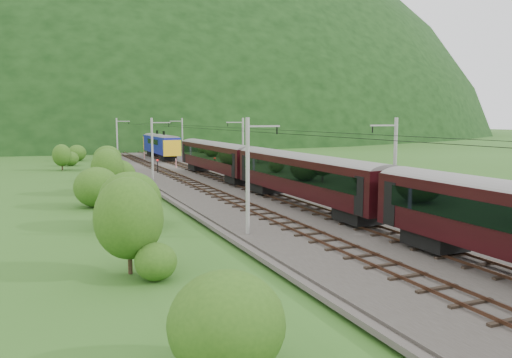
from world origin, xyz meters
name	(u,v)px	position (x,y,z in m)	size (l,w,h in m)	color
ground	(325,230)	(0.00, 0.00, 0.00)	(600.00, 600.00, 0.00)	#2C5219
railbed	(269,206)	(0.00, 10.00, 0.15)	(14.00, 220.00, 0.30)	#38332D
track_left	(245,206)	(-2.40, 10.00, 0.37)	(2.40, 220.00, 0.27)	brown
track_right	(292,202)	(2.40, 10.00, 0.37)	(2.40, 220.00, 0.27)	brown
catenary_left	(153,148)	(-6.12, 32.00, 4.50)	(2.54, 192.28, 8.00)	gray
catenary_right	(242,146)	(6.12, 32.00, 4.50)	(2.54, 192.28, 8.00)	gray
overhead_wires	(269,131)	(0.00, 10.00, 7.10)	(4.83, 198.00, 0.03)	black
mountain_main	(79,133)	(0.00, 260.00, 0.00)	(504.00, 360.00, 244.00)	black
train	(395,186)	(2.40, -4.86, 3.76)	(3.20, 153.76, 5.58)	black
hazard_post_near	(144,155)	(-0.54, 67.88, 1.02)	(0.15, 0.15, 1.45)	red
hazard_post_far	(176,163)	(0.68, 47.42, 1.06)	(0.16, 0.16, 1.51)	red
signal	(158,165)	(-3.61, 41.26, 1.44)	(0.22, 0.22, 1.95)	black
vegetation_left	(112,185)	(-13.16, 16.88, 2.04)	(13.12, 148.27, 5.22)	#2A5215
vegetation_right	(388,190)	(11.81, 7.90, 1.27)	(7.29, 100.07, 2.83)	#2A5215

